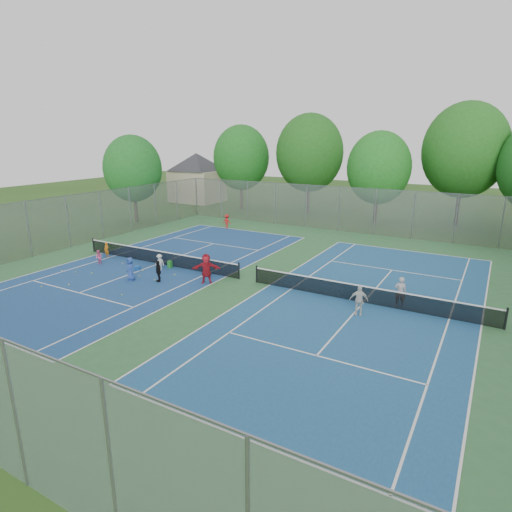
{
  "coord_description": "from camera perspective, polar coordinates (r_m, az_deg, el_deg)",
  "views": [
    {
      "loc": [
        12.45,
        -20.69,
        8.38
      ],
      "look_at": [
        0.0,
        1.0,
        1.3
      ],
      "focal_mm": 30.0,
      "sensor_mm": 36.0,
      "label": 1
    }
  ],
  "objects": [
    {
      "name": "tennis_ball_8",
      "position": [
        28.33,
        -14.88,
        -1.88
      ],
      "size": [
        0.07,
        0.07,
        0.07
      ],
      "primitive_type": "sphere",
      "color": "#E7F438",
      "rests_on": "ground"
    },
    {
      "name": "student_a",
      "position": [
        32.08,
        -19.29,
        0.78
      ],
      "size": [
        0.41,
        0.27,
        1.11
      ],
      "primitive_type": "imported",
      "rotation": [
        0.0,
        0.0,
        0.01
      ],
      "color": "#C16512",
      "rests_on": "ground"
    },
    {
      "name": "tennis_ball_7",
      "position": [
        28.75,
        -21.06,
        -2.16
      ],
      "size": [
        0.07,
        0.07,
        0.07
      ],
      "primitive_type": "sphere",
      "color": "yellow",
      "rests_on": "ground"
    },
    {
      "name": "student_d",
      "position": [
        25.88,
        -12.91,
        -1.99
      ],
      "size": [
        0.82,
        0.65,
        1.3
      ],
      "primitive_type": "imported",
      "rotation": [
        0.0,
        0.0,
        -0.52
      ],
      "color": "black",
      "rests_on": "ground"
    },
    {
      "name": "teen_court_b",
      "position": [
        21.21,
        13.54,
        -5.73
      ],
      "size": [
        0.95,
        0.62,
        1.5
      ],
      "primitive_type": "imported",
      "rotation": [
        0.0,
        0.0,
        0.31
      ],
      "color": "beige",
      "rests_on": "ground"
    },
    {
      "name": "tennis_ball_11",
      "position": [
        27.04,
        -23.66,
        -3.56
      ],
      "size": [
        0.07,
        0.07,
        0.07
      ],
      "primitive_type": "sphere",
      "color": "yellow",
      "rests_on": "ground"
    },
    {
      "name": "student_f",
      "position": [
        25.06,
        -6.64,
        -1.69
      ],
      "size": [
        1.68,
        1.33,
        1.78
      ],
      "primitive_type": "imported",
      "rotation": [
        0.0,
        0.0,
        0.57
      ],
      "color": "#A91824",
      "rests_on": "ground"
    },
    {
      "name": "ball_hopper",
      "position": [
        28.51,
        -11.41,
        -1.11
      ],
      "size": [
        0.26,
        0.26,
        0.48
      ],
      "primitive_type": "cube",
      "rotation": [
        0.0,
        0.0,
        0.08
      ],
      "color": "green",
      "rests_on": "ground"
    },
    {
      "name": "court_pad",
      "position": [
        25.56,
        -1.12,
        -3.32
      ],
      "size": [
        32.0,
        32.0,
        0.01
      ],
      "primitive_type": "cube",
      "color": "#2F6437",
      "rests_on": "ground"
    },
    {
      "name": "tree_nr",
      "position": [
        44.85,
        26.09,
        12.54
      ],
      "size": [
        7.6,
        7.6,
        11.42
      ],
      "color": "#443326",
      "rests_on": "ground"
    },
    {
      "name": "tree_nw",
      "position": [
        50.28,
        -1.98,
        12.96
      ],
      "size": [
        6.4,
        6.4,
        9.58
      ],
      "color": "#443326",
      "rests_on": "ground"
    },
    {
      "name": "student_e",
      "position": [
        26.56,
        -16.4,
        -1.65
      ],
      "size": [
        0.79,
        0.62,
        1.41
      ],
      "primitive_type": "imported",
      "rotation": [
        0.0,
        0.0,
        -0.28
      ],
      "color": "#274691",
      "rests_on": "ground"
    },
    {
      "name": "instructor",
      "position": [
        22.76,
        18.68,
        -4.54
      ],
      "size": [
        0.65,
        0.5,
        1.58
      ],
      "primitive_type": "imported",
      "rotation": [
        0.0,
        0.0,
        3.37
      ],
      "color": "#959598",
      "rests_on": "ground"
    },
    {
      "name": "fence_north",
      "position": [
        39.27,
        11.02,
        6.16
      ],
      "size": [
        32.0,
        0.1,
        4.0
      ],
      "primitive_type": "cube",
      "color": "gray",
      "rests_on": "ground"
    },
    {
      "name": "tree_side_w",
      "position": [
        44.05,
        -16.12,
        11.11
      ],
      "size": [
        5.6,
        5.6,
        8.47
      ],
      "color": "#443326",
      "rests_on": "ground"
    },
    {
      "name": "court_left",
      "position": [
        29.6,
        -12.82,
        -1.01
      ],
      "size": [
        10.97,
        23.77,
        0.01
      ],
      "primitive_type": "cube",
      "color": "navy",
      "rests_on": "court_pad"
    },
    {
      "name": "ball_crate",
      "position": [
        28.55,
        -15.51,
        -1.58
      ],
      "size": [
        0.37,
        0.37,
        0.27
      ],
      "primitive_type": "cube",
      "rotation": [
        0.0,
        0.0,
        0.21
      ],
      "color": "#1750AF",
      "rests_on": "ground"
    },
    {
      "name": "house",
      "position": [
        56.58,
        -7.92,
        11.43
      ],
      "size": [
        11.03,
        11.03,
        7.3
      ],
      "color": "#B7A88C",
      "rests_on": "ground"
    },
    {
      "name": "court_right",
      "position": [
        22.97,
        14.12,
        -6.05
      ],
      "size": [
        10.97,
        23.77,
        0.01
      ],
      "primitive_type": "cube",
      "color": "navy",
      "rests_on": "court_pad"
    },
    {
      "name": "tennis_ball_10",
      "position": [
        26.28,
        -13.33,
        -3.15
      ],
      "size": [
        0.07,
        0.07,
        0.07
      ],
      "primitive_type": "sphere",
      "color": "#CEE735",
      "rests_on": "ground"
    },
    {
      "name": "tennis_ball_2",
      "position": [
        27.25,
        -15.31,
        -2.61
      ],
      "size": [
        0.07,
        0.07,
        0.07
      ],
      "primitive_type": "sphere",
      "color": "gold",
      "rests_on": "ground"
    },
    {
      "name": "tennis_ball_1",
      "position": [
        29.32,
        -22.93,
        -2.02
      ],
      "size": [
        0.07,
        0.07,
        0.07
      ],
      "primitive_type": "sphere",
      "color": "#CAD431",
      "rests_on": "ground"
    },
    {
      "name": "student_c",
      "position": [
        28.17,
        -12.71,
        -0.79
      ],
      "size": [
        0.69,
        0.4,
        1.05
      ],
      "primitive_type": "imported",
      "rotation": [
        0.0,
        0.0,
        0.02
      ],
      "color": "silver",
      "rests_on": "ground"
    },
    {
      "name": "net_right",
      "position": [
        22.82,
        14.2,
        -5.02
      ],
      "size": [
        12.87,
        0.1,
        0.91
      ],
      "primitive_type": "cube",
      "color": "black",
      "rests_on": "ground"
    },
    {
      "name": "tennis_ball_6",
      "position": [
        24.03,
        -19.58,
        -5.48
      ],
      "size": [
        0.07,
        0.07,
        0.07
      ],
      "primitive_type": "sphere",
      "color": "yellow",
      "rests_on": "ground"
    },
    {
      "name": "tennis_ball_0",
      "position": [
        29.99,
        -24.46,
        -1.82
      ],
      "size": [
        0.07,
        0.07,
        0.07
      ],
      "primitive_type": "sphere",
      "color": "#CFEE37",
      "rests_on": "ground"
    },
    {
      "name": "fence_west",
      "position": [
        35.75,
        -23.78,
        4.18
      ],
      "size": [
        0.1,
        32.0,
        4.0
      ],
      "primitive_type": "cube",
      "rotation": [
        0.0,
        0.0,
        1.57
      ],
      "color": "gray",
      "rests_on": "ground"
    },
    {
      "name": "student_b",
      "position": [
        30.47,
        -20.22,
        -0.18
      ],
      "size": [
        0.51,
        0.41,
        1.0
      ],
      "primitive_type": "imported",
      "rotation": [
        0.0,
        0.0,
        -0.06
      ],
      "color": "#EA5B90",
      "rests_on": "ground"
    },
    {
      "name": "tree_nc",
      "position": [
        43.09,
        16.05,
        11.23
      ],
      "size": [
        6.0,
        6.0,
        8.85
      ],
      "color": "#443326",
      "rests_on": "ground"
    },
    {
      "name": "tennis_ball_3",
      "position": [
        27.02,
        -10.79,
        -2.48
      ],
      "size": [
        0.07,
        0.07,
        0.07
      ],
      "primitive_type": "sphere",
      "color": "#D9E535",
      "rests_on": "ground"
    },
    {
      "name": "tree_nl",
      "position": [
        47.46,
        7.15,
        13.47
      ],
      "size": [
        7.2,
        7.2,
        10.69
      ],
      "color": "#443326",
      "rests_on": "ground"
    },
    {
      "name": "tennis_ball_5",
      "position": [
        27.37,
        -26.69,
        -3.7
      ],
      "size": [
        0.07,
        0.07,
        0.07
      ],
      "primitive_type": "sphere",
      "color": "#C3EA36",
      "rests_on": "ground"
    },
    {
      "name": "net_left",
      "position": [
        29.48,
        -12.88,
        -0.2
      ],
      "size": [
        12.87,
        0.1,
        0.91
      ],
      "primitive_type": "cube",
      "color": "black",
      "rests_on": "ground"
    },
    {
      "name": "child_far_baseline",
      "position": [
        40.05,
        -3.9,
        4.64
      ],
      "size": [
        0.86,
        0.52,
        1.3
      ],
      "primitive_type": "imported",
      "rotation": [
        0.0,
        0.0,
        3.1
      ],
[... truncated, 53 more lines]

